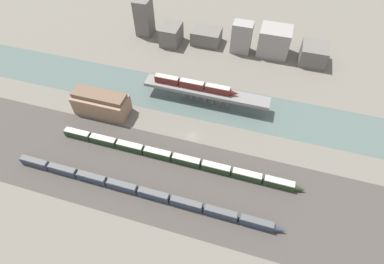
{
  "coord_description": "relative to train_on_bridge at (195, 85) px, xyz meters",
  "views": [
    {
      "loc": [
        24.83,
        -83.7,
        105.57
      ],
      "look_at": [
        0.0,
        0.07,
        3.05
      ],
      "focal_mm": 28.0,
      "sensor_mm": 36.0,
      "label": 1
    }
  ],
  "objects": [
    {
      "name": "train_on_bridge",
      "position": [
        0.0,
        0.0,
        0.0
      ],
      "size": [
        42.34,
        3.03,
        3.73
      ],
      "color": "#5B1E19",
      "rests_on": "bridge"
    },
    {
      "name": "river_water",
      "position": [
        5.63,
        0.0,
        -9.44
      ],
      "size": [
        320.0,
        26.25,
        0.01
      ],
      "primitive_type": "cube",
      "color": "#4C5B56",
      "rests_on": "ground"
    },
    {
      "name": "city_block_far_left",
      "position": [
        -47.45,
        50.51,
        1.63
      ],
      "size": [
        9.36,
        10.52,
        22.16
      ],
      "primitive_type": "cube",
      "color": "#605B56",
      "rests_on": "ground"
    },
    {
      "name": "train_yard_near",
      "position": [
        -5.09,
        -57.9,
        -7.63
      ],
      "size": [
        110.19,
        2.7,
        3.7
      ],
      "color": "#2D384C",
      "rests_on": "ground"
    },
    {
      "name": "city_block_center",
      "position": [
        -7.58,
        51.54,
        -5.23
      ],
      "size": [
        17.21,
        13.3,
        8.44
      ],
      "primitive_type": "cube",
      "color": "#605B56",
      "rests_on": "ground"
    },
    {
      "name": "bridge",
      "position": [
        5.63,
        0.0,
        -3.5
      ],
      "size": [
        62.55,
        7.74,
        7.63
      ],
      "color": "slate",
      "rests_on": "ground"
    },
    {
      "name": "railbed_yard",
      "position": [
        5.63,
        -48.15,
        -9.44
      ],
      "size": [
        280.0,
        42.0,
        0.01
      ],
      "primitive_type": "cube",
      "color": "#423D38",
      "rests_on": "ground"
    },
    {
      "name": "city_block_far_right",
      "position": [
        32.86,
        51.72,
        -1.5
      ],
      "size": [
        17.44,
        14.69,
        15.9
      ],
      "primitive_type": "cube",
      "color": "gray",
      "rests_on": "ground"
    },
    {
      "name": "warehouse_building",
      "position": [
        -40.7,
        -20.97,
        -4.0
      ],
      "size": [
        26.09,
        11.24,
        11.46
      ],
      "color": "#937056",
      "rests_on": "ground"
    },
    {
      "name": "city_block_left",
      "position": [
        -28.13,
        45.1,
        -3.81
      ],
      "size": [
        11.15,
        14.85,
        11.27
      ],
      "primitive_type": "cube",
      "color": "#605B56",
      "rests_on": "ground"
    },
    {
      "name": "train_yard_mid",
      "position": [
        2.65,
        -38.89,
        -7.7
      ],
      "size": [
        106.84,
        3.05,
        3.56
      ],
      "color": "#23381E",
      "rests_on": "ground"
    },
    {
      "name": "city_block_tall",
      "position": [
        55.78,
        49.78,
        -4.27
      ],
      "size": [
        14.5,
        15.46,
        10.36
      ],
      "primitive_type": "cube",
      "color": "#605B56",
      "rests_on": "ground"
    },
    {
      "name": "ground_plane",
      "position": [
        5.63,
        -24.15,
        -9.45
      ],
      "size": [
        400.0,
        400.0,
        0.0
      ],
      "primitive_type": "plane",
      "color": "#666056"
    },
    {
      "name": "city_block_right",
      "position": [
        14.17,
        48.7,
        -0.45
      ],
      "size": [
        11.32,
        8.34,
        17.99
      ],
      "primitive_type": "cube",
      "color": "gray",
      "rests_on": "ground"
    }
  ]
}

